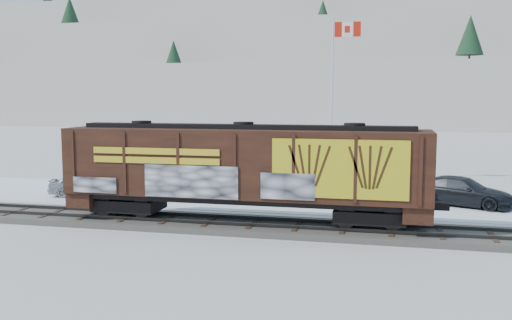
% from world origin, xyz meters
% --- Properties ---
extents(ground, '(500.00, 500.00, 0.00)m').
position_xyz_m(ground, '(0.00, 0.00, 0.00)').
color(ground, white).
rests_on(ground, ground).
extents(rail_track, '(50.00, 3.40, 0.43)m').
position_xyz_m(rail_track, '(0.00, 0.00, 0.15)').
color(rail_track, '#59544C').
rests_on(rail_track, ground).
extents(parking_strip, '(40.00, 8.00, 0.03)m').
position_xyz_m(parking_strip, '(0.00, 7.50, 0.01)').
color(parking_strip, white).
rests_on(parking_strip, ground).
extents(hillside, '(360.00, 110.00, 93.00)m').
position_xyz_m(hillside, '(-0.05, 139.79, 14.37)').
color(hillside, white).
rests_on(hillside, ground).
extents(hopper_railcar, '(16.19, 3.06, 4.26)m').
position_xyz_m(hopper_railcar, '(1.52, -0.01, 2.80)').
color(hopper_railcar, black).
rests_on(hopper_railcar, rail_track).
extents(flagpole, '(2.30, 0.90, 11.09)m').
position_xyz_m(flagpole, '(4.05, 14.89, 4.07)').
color(flagpole, silver).
rests_on(flagpole, ground).
extents(car_silver, '(4.31, 2.66, 1.37)m').
position_xyz_m(car_silver, '(-9.81, 5.89, 0.72)').
color(car_silver, '#AAACB1').
rests_on(car_silver, parking_strip).
extents(car_white, '(5.31, 2.96, 1.66)m').
position_xyz_m(car_white, '(1.54, 6.89, 0.86)').
color(car_white, silver).
rests_on(car_white, parking_strip).
extents(car_dark, '(5.74, 4.01, 1.54)m').
position_xyz_m(car_dark, '(11.74, 7.84, 0.80)').
color(car_dark, black).
rests_on(car_dark, parking_strip).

